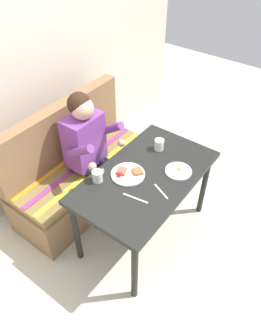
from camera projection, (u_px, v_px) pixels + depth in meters
ground_plane at (143, 232)px, 3.00m from camera, size 8.00×8.00×0.00m
back_wall at (23, 63)px, 2.69m from camera, size 4.40×0.10×2.60m
table at (146, 182)px, 2.57m from camera, size 1.20×0.70×0.73m
couch at (80, 172)px, 3.12m from camera, size 1.44×0.56×1.00m
person at (90, 145)px, 2.77m from camera, size 0.45×0.61×1.21m
plate_breakfast at (128, 174)px, 2.50m from camera, size 0.27×0.27×0.05m
plate_eggs at (178, 171)px, 2.53m from camera, size 0.21×0.21×0.04m
coffee_mug at (159, 144)px, 2.71m from camera, size 0.12×0.08×0.10m
coffee_mug_second at (98, 176)px, 2.43m from camera, size 0.12×0.08×0.09m
fork at (161, 191)px, 2.38m from camera, size 0.08×0.16×0.00m
knife at (135, 198)px, 2.32m from camera, size 0.05×0.20×0.00m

